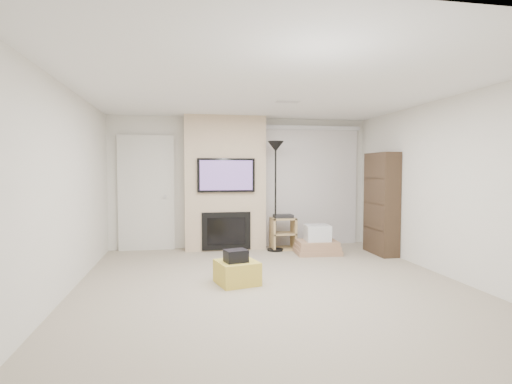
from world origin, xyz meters
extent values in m
cube|color=tan|center=(0.00, 0.00, 0.00)|extent=(5.00, 5.50, 0.00)
cube|color=white|center=(0.00, 0.00, 2.50)|extent=(5.00, 5.50, 0.00)
cube|color=silver|center=(0.00, 2.75, 1.25)|extent=(5.00, 0.00, 2.50)
cube|color=silver|center=(0.00, -2.75, 1.25)|extent=(5.00, 0.00, 2.50)
cube|color=silver|center=(-2.50, 0.00, 1.25)|extent=(0.00, 5.50, 2.50)
cube|color=silver|center=(2.50, 0.00, 1.25)|extent=(0.00, 5.50, 2.50)
cube|color=silver|center=(0.40, 0.80, 2.50)|extent=(0.35, 0.18, 0.01)
cube|color=gold|center=(-0.44, 0.19, 0.15)|extent=(0.61, 0.61, 0.30)
cube|color=black|center=(-0.46, 0.14, 0.38)|extent=(0.33, 0.28, 0.16)
cube|color=#D0B290|center=(-0.35, 2.55, 1.25)|extent=(1.50, 0.40, 2.50)
cube|color=black|center=(-0.35, 2.32, 1.40)|extent=(1.05, 0.06, 0.62)
cube|color=#4E3868|center=(-0.35, 2.29, 1.40)|extent=(0.96, 0.00, 0.54)
cube|color=black|center=(-0.35, 2.34, 0.37)|extent=(0.90, 0.04, 0.70)
cube|color=black|center=(-0.35, 2.32, 0.37)|extent=(0.70, 0.02, 0.50)
cube|color=silver|center=(-1.80, 2.71, 1.07)|extent=(1.02, 0.08, 2.14)
cube|color=beige|center=(-1.80, 2.72, 1.02)|extent=(0.90, 0.05, 2.05)
cylinder|color=silver|center=(-1.46, 2.67, 1.00)|extent=(0.07, 0.06, 0.07)
cube|color=silver|center=(1.40, 2.69, 2.33)|extent=(1.98, 0.10, 0.08)
cube|color=silver|center=(1.40, 2.70, 1.15)|extent=(1.90, 0.03, 2.29)
cylinder|color=black|center=(0.55, 2.20, 0.02)|extent=(0.30, 0.30, 0.03)
cylinder|color=black|center=(0.55, 2.20, 0.96)|extent=(0.03, 0.03, 1.88)
cone|color=black|center=(0.55, 2.20, 1.93)|extent=(0.30, 0.30, 0.19)
cube|color=tan|center=(0.52, 2.30, 0.30)|extent=(0.04, 0.38, 0.60)
cube|color=tan|center=(0.93, 2.30, 0.30)|extent=(0.04, 0.38, 0.60)
cube|color=tan|center=(0.72, 2.30, 0.01)|extent=(0.45, 0.38, 0.03)
cube|color=tan|center=(0.72, 2.30, 0.30)|extent=(0.45, 0.38, 0.03)
cube|color=tan|center=(0.72, 2.30, 0.58)|extent=(0.45, 0.38, 0.03)
cube|color=black|center=(0.72, 2.30, 0.63)|extent=(0.35, 0.25, 0.06)
cube|color=tan|center=(1.22, 1.81, 0.04)|extent=(0.81, 0.63, 0.08)
cube|color=tan|center=(1.22, 1.81, 0.12)|extent=(0.77, 0.59, 0.08)
cube|color=tan|center=(1.22, 1.81, 0.20)|extent=(0.73, 0.55, 0.08)
cube|color=silver|center=(1.22, 1.81, 0.38)|extent=(0.45, 0.40, 0.28)
cube|color=#332518|center=(2.34, 1.60, 0.90)|extent=(0.30, 0.80, 1.80)
cube|color=#332518|center=(2.32, 1.60, 0.45)|extent=(0.26, 0.72, 0.02)
cube|color=#332518|center=(2.32, 1.60, 0.90)|extent=(0.26, 0.72, 0.02)
cube|color=#332518|center=(2.32, 1.60, 1.35)|extent=(0.26, 0.72, 0.02)
camera|label=1|loc=(-1.12, -4.94, 1.49)|focal=28.00mm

